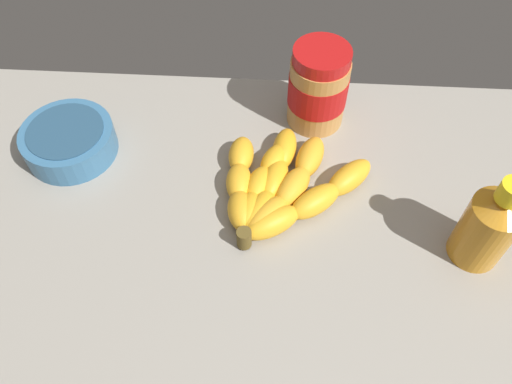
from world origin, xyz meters
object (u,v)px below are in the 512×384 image
Objects in this scene: banana_bunch at (275,187)px; small_bowl at (66,140)px; peanut_butter_jar at (315,88)px; honey_bottle at (486,225)px.

small_bowl is at bearing -11.65° from banana_bunch.
banana_bunch is at bearing 70.95° from peanut_butter_jar.
honey_bottle is at bearing 131.63° from peanut_butter_jar.
peanut_butter_jar is at bearing -48.37° from honey_bottle.
peanut_butter_jar is at bearing -109.05° from banana_bunch.
honey_bottle is (-20.58, 23.16, -0.13)cm from peanut_butter_jar.
honey_bottle reaches higher than small_bowl.
small_bowl reaches higher than banana_bunch.
peanut_butter_jar is 30.98cm from honey_bottle.
peanut_butter_jar is 0.98× the size of small_bowl.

